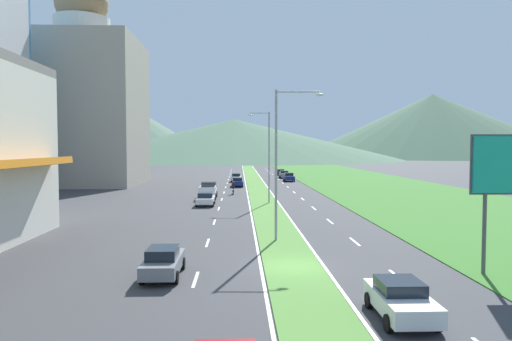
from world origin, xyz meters
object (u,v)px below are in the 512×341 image
street_lamp_mid (267,152)px  pickup_truck_0 (208,190)px  car_4 (206,199)px  car_5 (401,299)px  car_3 (237,182)px  street_lamp_near (281,155)px  car_6 (284,174)px  car_1 (289,177)px  car_2 (281,172)px  motorcycle_rider (233,189)px  car_7 (236,178)px  car_8 (163,262)px

street_lamp_mid → pickup_truck_0: size_ratio=1.98×
car_4 → car_5: bearing=-164.2°
car_3 → street_lamp_near: bearing=-176.0°
car_6 → street_lamp_mid: bearing=-8.1°
street_lamp_mid → car_1: bearing=79.7°
street_lamp_near → pickup_truck_0: (-6.88, 27.79, -5.05)m
car_6 → car_4: bearing=-16.1°
street_lamp_near → car_2: (6.82, 76.71, -5.31)m
car_4 → motorcycle_rider: bearing=-13.4°
motorcycle_rider → car_5: bearing=-171.6°
car_3 → car_4: bearing=172.0°
street_lamp_near → car_7: bearing=93.6°
car_6 → car_7: 14.69m
car_8 → car_5: bearing=-121.8°
street_lamp_mid → car_4: street_lamp_mid is taller
car_4 → motorcycle_rider: size_ratio=2.19×
car_1 → motorcycle_rider: 26.65m
car_4 → car_8: car_8 is taller
car_4 → car_5: 36.54m
car_1 → car_8: bearing=-11.6°
car_7 → pickup_truck_0: 28.39m
car_8 → pickup_truck_0: pickup_truck_0 is taller
car_6 → car_8: size_ratio=1.02×
street_lamp_mid → motorcycle_rider: 12.38m
car_2 → pickup_truck_0: (-13.70, -48.93, 0.27)m
car_7 → pickup_truck_0: size_ratio=0.75×
car_7 → car_6: bearing=-43.7°
street_lamp_near → car_3: 45.50m
car_3 → car_5: 60.48m
street_lamp_mid → motorcycle_rider: size_ratio=5.34×
car_8 → pickup_truck_0: bearing=0.2°
car_6 → pickup_truck_0: bearing=-19.3°
street_lamp_near → car_5: bearing=-77.8°
car_2 → car_5: bearing=-2.2°
car_4 → car_6: bearing=-16.1°
car_8 → pickup_truck_0: size_ratio=0.81×
car_7 → car_2: bearing=-26.4°
car_3 → car_7: 10.89m
car_1 → car_2: car_1 is taller
street_lamp_near → car_6: (6.69, 66.58, -5.24)m
car_2 → car_7: (-10.30, -20.74, 0.09)m
car_1 → car_3: bearing=-39.5°
car_1 → car_3: car_1 is taller
street_lamp_near → car_3: bearing=94.0°
street_lamp_near → car_8: (-6.78, -8.84, -5.27)m
street_lamp_near → car_6: street_lamp_near is taller
car_6 → pickup_truck_0: (-13.57, -38.80, 0.20)m
car_7 → car_4: bearing=174.9°
motorcycle_rider → street_lamp_near: bearing=-173.4°
car_8 → car_7: bearing=-2.9°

